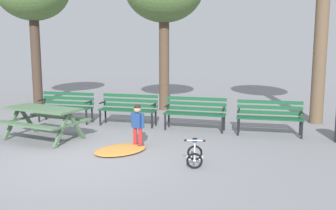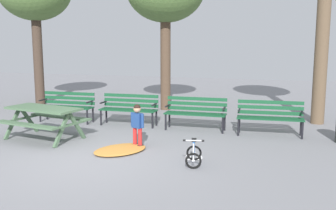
{
  "view_description": "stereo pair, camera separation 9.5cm",
  "coord_description": "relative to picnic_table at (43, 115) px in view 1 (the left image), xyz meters",
  "views": [
    {
      "loc": [
        3.6,
        -6.66,
        2.3
      ],
      "look_at": [
        1.05,
        1.92,
        0.85
      ],
      "focal_mm": 41.94,
      "sensor_mm": 36.0,
      "label": 1
    },
    {
      "loc": [
        3.7,
        -6.64,
        2.3
      ],
      "look_at": [
        1.05,
        1.92,
        0.85
      ],
      "focal_mm": 41.94,
      "sensor_mm": 36.0,
      "label": 2
    }
  ],
  "objects": [
    {
      "name": "ground",
      "position": [
        1.81,
        -1.2,
        -0.59
      ],
      "size": [
        36.0,
        36.0,
        0.0
      ],
      "primitive_type": "plane",
      "color": "gray"
    },
    {
      "name": "child_standing",
      "position": [
        2.39,
        -0.03,
        -0.04
      ],
      "size": [
        0.35,
        0.24,
        0.96
      ],
      "color": "red",
      "rests_on": "ground"
    },
    {
      "name": "leaf_pile",
      "position": [
        2.15,
        -0.44,
        -0.56
      ],
      "size": [
        1.33,
        1.48,
        0.07
      ],
      "primitive_type": "ellipsoid",
      "rotation": [
        0.0,
        0.0,
        1.08
      ],
      "color": "#C68438",
      "rests_on": "ground"
    },
    {
      "name": "picnic_table",
      "position": [
        0.0,
        0.0,
        0.0
      ],
      "size": [
        2.02,
        1.65,
        0.79
      ],
      "color": "#4C6B4C",
      "rests_on": "ground"
    },
    {
      "name": "kids_bicycle",
      "position": [
        3.86,
        -0.86,
        -0.39
      ],
      "size": [
        0.46,
        0.61,
        0.54
      ],
      "color": "black",
      "rests_on": "ground"
    },
    {
      "name": "park_bench_right",
      "position": [
        3.21,
        2.05,
        -0.08
      ],
      "size": [
        1.61,
        0.49,
        0.85
      ],
      "color": "#144728",
      "rests_on": "ground"
    },
    {
      "name": "park_bench_far_right",
      "position": [
        5.11,
        2.0,
        -0.08
      ],
      "size": [
        1.63,
        0.57,
        0.85
      ],
      "color": "#144728",
      "rests_on": "ground"
    },
    {
      "name": "park_bench_left",
      "position": [
        1.31,
        2.09,
        -0.08
      ],
      "size": [
        1.61,
        0.51,
        0.85
      ],
      "color": "#144728",
      "rests_on": "ground"
    },
    {
      "name": "park_bench_far_left",
      "position": [
        -0.59,
        2.0,
        -0.08
      ],
      "size": [
        1.61,
        0.51,
        0.85
      ],
      "color": "#144728",
      "rests_on": "ground"
    }
  ]
}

